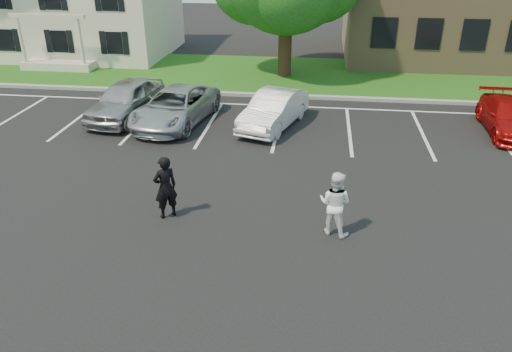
{
  "coord_description": "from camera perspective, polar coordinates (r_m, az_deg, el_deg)",
  "views": [
    {
      "loc": [
        1.49,
        -10.68,
        7.05
      ],
      "look_at": [
        0.0,
        1.0,
        1.25
      ],
      "focal_mm": 35.0,
      "sensor_mm": 36.0,
      "label": 1
    }
  ],
  "objects": [
    {
      "name": "man_white_shirt",
      "position": [
        12.76,
        9.01,
        -3.11
      ],
      "size": [
        1.03,
        0.92,
        1.74
      ],
      "primitive_type": "imported",
      "rotation": [
        0.0,
        0.0,
        2.77
      ],
      "color": "white",
      "rests_on": "ground"
    },
    {
      "name": "curb",
      "position": [
        23.77,
        3.41,
        9.12
      ],
      "size": [
        40.0,
        0.3,
        0.15
      ],
      "primitive_type": "cube",
      "color": "gray",
      "rests_on": "ground"
    },
    {
      "name": "ground_plane",
      "position": [
        12.88,
        -0.57,
        -6.95
      ],
      "size": [
        90.0,
        90.0,
        0.0
      ],
      "primitive_type": "plane",
      "color": "black",
      "rests_on": "ground"
    },
    {
      "name": "car_white_sedan",
      "position": [
        19.89,
        2.04,
        7.57
      ],
      "size": [
        2.66,
        4.46,
        1.39
      ],
      "primitive_type": "imported",
      "rotation": [
        0.0,
        0.0,
        -0.3
      ],
      "color": "silver",
      "rests_on": "ground"
    },
    {
      "name": "car_silver_minivan",
      "position": [
        20.51,
        -9.19,
        7.83
      ],
      "size": [
        3.08,
        5.29,
        1.39
      ],
      "primitive_type": "imported",
      "rotation": [
        0.0,
        0.0,
        -0.16
      ],
      "color": "#A9ACB2",
      "rests_on": "ground"
    },
    {
      "name": "man_black_suit",
      "position": [
        13.55,
        -10.32,
        -1.29
      ],
      "size": [
        0.77,
        0.74,
        1.78
      ],
      "primitive_type": "imported",
      "rotation": [
        0.0,
        0.0,
        3.81
      ],
      "color": "black",
      "rests_on": "ground"
    },
    {
      "name": "car_silver_west",
      "position": [
        21.54,
        -14.63,
        8.44
      ],
      "size": [
        2.47,
        4.77,
        1.55
      ],
      "primitive_type": "imported",
      "rotation": [
        0.0,
        0.0,
        -0.14
      ],
      "color": "#A7A7AB",
      "rests_on": "ground"
    },
    {
      "name": "grass_strip",
      "position": [
        27.63,
        4.03,
        11.46
      ],
      "size": [
        44.0,
        8.0,
        0.08
      ],
      "primitive_type": "cube",
      "color": "#164B12",
      "rests_on": "ground"
    },
    {
      "name": "car_red_compact",
      "position": [
        21.63,
        26.96,
        6.05
      ],
      "size": [
        1.9,
        4.36,
        1.25
      ],
      "primitive_type": "imported",
      "rotation": [
        0.0,
        0.0,
        -0.04
      ],
      "color": "#9C0B09",
      "rests_on": "ground"
    },
    {
      "name": "stall_lines",
      "position": [
        20.86,
        6.64,
        6.31
      ],
      "size": [
        34.0,
        5.36,
        0.01
      ],
      "color": "silver",
      "rests_on": "ground"
    }
  ]
}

